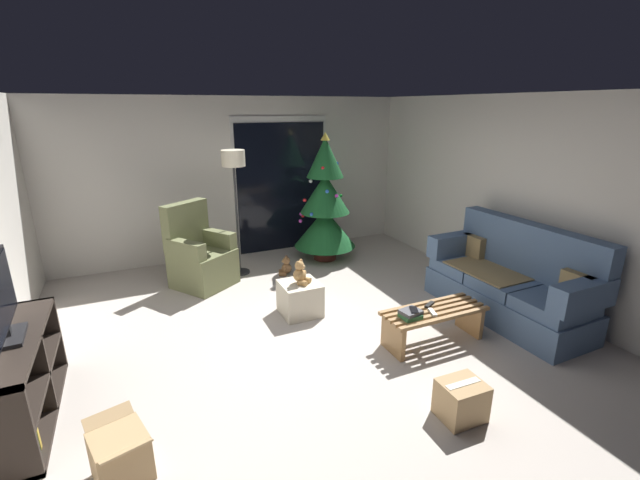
{
  "coord_description": "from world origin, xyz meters",
  "views": [
    {
      "loc": [
        -1.54,
        -3.59,
        2.35
      ],
      "look_at": [
        0.4,
        0.7,
        0.85
      ],
      "focal_mm": 23.69,
      "sensor_mm": 36.0,
      "label": 1
    }
  ],
  "objects_px": {
    "ottoman": "(300,298)",
    "teddy_bear_chestnut_by_tree": "(286,267)",
    "coffee_table": "(434,320)",
    "couch": "(510,283)",
    "media_shelf": "(14,387)",
    "teddy_bear_honey": "(300,274)",
    "cardboard_box_taped_mid_floor": "(461,400)",
    "book_stack": "(411,314)",
    "remote_black": "(430,305)",
    "christmas_tree": "(325,205)",
    "cell_phone": "(414,310)",
    "remote_white": "(433,312)",
    "armchair": "(200,257)",
    "floor_lamp": "(234,171)",
    "cardboard_box_open_near_shelf": "(121,456)",
    "television": "(0,300)"
  },
  "relations": [
    {
      "from": "coffee_table",
      "to": "couch",
      "type": "bearing_deg",
      "value": 6.47
    },
    {
      "from": "teddy_bear_honey",
      "to": "cardboard_box_open_near_shelf",
      "type": "distance_m",
      "value": 2.57
    },
    {
      "from": "couch",
      "to": "teddy_bear_chestnut_by_tree",
      "type": "relative_size",
      "value": 6.85
    },
    {
      "from": "couch",
      "to": "television",
      "type": "height_order",
      "value": "television"
    },
    {
      "from": "remote_black",
      "to": "cardboard_box_taped_mid_floor",
      "type": "bearing_deg",
      "value": 126.77
    },
    {
      "from": "media_shelf",
      "to": "cardboard_box_taped_mid_floor",
      "type": "height_order",
      "value": "media_shelf"
    },
    {
      "from": "cardboard_box_open_near_shelf",
      "to": "cell_phone",
      "type": "bearing_deg",
      "value": 9.86
    },
    {
      "from": "remote_black",
      "to": "cell_phone",
      "type": "bearing_deg",
      "value": 87.52
    },
    {
      "from": "teddy_bear_chestnut_by_tree",
      "to": "cardboard_box_taped_mid_floor",
      "type": "bearing_deg",
      "value": -85.89
    },
    {
      "from": "media_shelf",
      "to": "cardboard_box_taped_mid_floor",
      "type": "bearing_deg",
      "value": -22.96
    },
    {
      "from": "floor_lamp",
      "to": "television",
      "type": "xyz_separation_m",
      "value": [
        -2.27,
        -2.32,
        -0.48
      ]
    },
    {
      "from": "teddy_bear_honey",
      "to": "cardboard_box_taped_mid_floor",
      "type": "bearing_deg",
      "value": -77.02
    },
    {
      "from": "armchair",
      "to": "christmas_tree",
      "type": "bearing_deg",
      "value": 6.58
    },
    {
      "from": "coffee_table",
      "to": "armchair",
      "type": "distance_m",
      "value": 3.18
    },
    {
      "from": "couch",
      "to": "armchair",
      "type": "distance_m",
      "value": 3.93
    },
    {
      "from": "book_stack",
      "to": "cardboard_box_open_near_shelf",
      "type": "xyz_separation_m",
      "value": [
        -2.61,
        -0.47,
        -0.24
      ]
    },
    {
      "from": "coffee_table",
      "to": "teddy_bear_chestnut_by_tree",
      "type": "relative_size",
      "value": 3.86
    },
    {
      "from": "media_shelf",
      "to": "television",
      "type": "distance_m",
      "value": 0.69
    },
    {
      "from": "coffee_table",
      "to": "media_shelf",
      "type": "xyz_separation_m",
      "value": [
        -3.65,
        0.34,
        0.09
      ]
    },
    {
      "from": "media_shelf",
      "to": "teddy_bear_chestnut_by_tree",
      "type": "distance_m",
      "value": 3.54
    },
    {
      "from": "cell_phone",
      "to": "ottoman",
      "type": "height_order",
      "value": "cell_phone"
    },
    {
      "from": "remote_white",
      "to": "armchair",
      "type": "relative_size",
      "value": 0.14
    },
    {
      "from": "remote_black",
      "to": "media_shelf",
      "type": "xyz_separation_m",
      "value": [
        -3.65,
        0.25,
        -0.05
      ]
    },
    {
      "from": "media_shelf",
      "to": "cardboard_box_taped_mid_floor",
      "type": "relative_size",
      "value": 4.04
    },
    {
      "from": "floor_lamp",
      "to": "ottoman",
      "type": "relative_size",
      "value": 4.05
    },
    {
      "from": "remote_white",
      "to": "cardboard_box_taped_mid_floor",
      "type": "distance_m",
      "value": 1.05
    },
    {
      "from": "couch",
      "to": "floor_lamp",
      "type": "relative_size",
      "value": 1.09
    },
    {
      "from": "christmas_tree",
      "to": "cardboard_box_taped_mid_floor",
      "type": "bearing_deg",
      "value": -98.58
    },
    {
      "from": "remote_black",
      "to": "couch",
      "type": "bearing_deg",
      "value": -115.12
    },
    {
      "from": "ottoman",
      "to": "teddy_bear_honey",
      "type": "distance_m",
      "value": 0.32
    },
    {
      "from": "coffee_table",
      "to": "remote_white",
      "type": "relative_size",
      "value": 7.05
    },
    {
      "from": "book_stack",
      "to": "floor_lamp",
      "type": "height_order",
      "value": "floor_lamp"
    },
    {
      "from": "christmas_tree",
      "to": "cardboard_box_open_near_shelf",
      "type": "distance_m",
      "value": 4.48
    },
    {
      "from": "cardboard_box_taped_mid_floor",
      "to": "cardboard_box_open_near_shelf",
      "type": "height_order",
      "value": "cardboard_box_open_near_shelf"
    },
    {
      "from": "floor_lamp",
      "to": "television",
      "type": "distance_m",
      "value": 3.28
    },
    {
      "from": "remote_black",
      "to": "cardboard_box_taped_mid_floor",
      "type": "height_order",
      "value": "remote_black"
    },
    {
      "from": "cardboard_box_open_near_shelf",
      "to": "television",
      "type": "bearing_deg",
      "value": 126.52
    },
    {
      "from": "media_shelf",
      "to": "teddy_bear_honey",
      "type": "height_order",
      "value": "media_shelf"
    },
    {
      "from": "ottoman",
      "to": "floor_lamp",
      "type": "bearing_deg",
      "value": 102.06
    },
    {
      "from": "coffee_table",
      "to": "teddy_bear_chestnut_by_tree",
      "type": "height_order",
      "value": "coffee_table"
    },
    {
      "from": "cell_phone",
      "to": "christmas_tree",
      "type": "bearing_deg",
      "value": 109.16
    },
    {
      "from": "remote_black",
      "to": "ottoman",
      "type": "bearing_deg",
      "value": 16.29
    },
    {
      "from": "remote_white",
      "to": "armchair",
      "type": "distance_m",
      "value": 3.18
    },
    {
      "from": "ottoman",
      "to": "teddy_bear_chestnut_by_tree",
      "type": "distance_m",
      "value": 1.23
    },
    {
      "from": "ottoman",
      "to": "remote_black",
      "type": "bearing_deg",
      "value": -46.3
    },
    {
      "from": "floor_lamp",
      "to": "cardboard_box_open_near_shelf",
      "type": "bearing_deg",
      "value": -116.32
    },
    {
      "from": "teddy_bear_chestnut_by_tree",
      "to": "book_stack",
      "type": "bearing_deg",
      "value": -80.02
    },
    {
      "from": "book_stack",
      "to": "cardboard_box_open_near_shelf",
      "type": "height_order",
      "value": "book_stack"
    },
    {
      "from": "couch",
      "to": "coffee_table",
      "type": "height_order",
      "value": "couch"
    },
    {
      "from": "christmas_tree",
      "to": "teddy_bear_chestnut_by_tree",
      "type": "relative_size",
      "value": 6.96
    }
  ]
}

